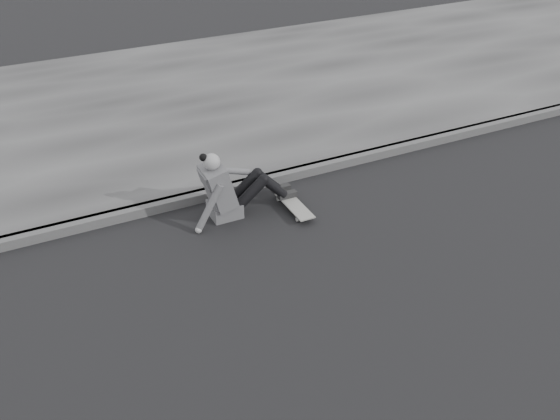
# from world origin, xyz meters

# --- Properties ---
(ground) EXTENTS (80.00, 80.00, 0.00)m
(ground) POSITION_xyz_m (0.00, 0.00, 0.00)
(ground) COLOR black
(ground) RESTS_ON ground
(curb) EXTENTS (24.00, 0.16, 0.12)m
(curb) POSITION_xyz_m (0.00, 2.58, 0.06)
(curb) COLOR #494949
(curb) RESTS_ON ground
(sidewalk) EXTENTS (24.00, 6.00, 0.12)m
(sidewalk) POSITION_xyz_m (0.00, 5.60, 0.06)
(sidewalk) COLOR #3D3D3D
(sidewalk) RESTS_ON ground
(skateboard) EXTENTS (0.20, 0.78, 0.09)m
(skateboard) POSITION_xyz_m (-2.23, 1.87, 0.07)
(skateboard) COLOR gray
(skateboard) RESTS_ON ground
(seated_woman) EXTENTS (1.38, 0.46, 0.88)m
(seated_woman) POSITION_xyz_m (-2.96, 2.11, 0.36)
(seated_woman) COLOR #525255
(seated_woman) RESTS_ON ground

